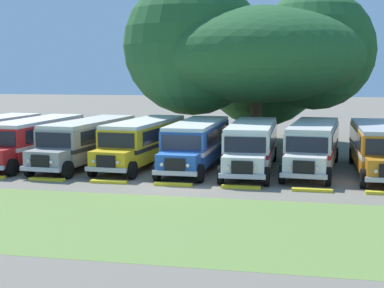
{
  "coord_description": "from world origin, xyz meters",
  "views": [
    {
      "loc": [
        6.88,
        -28.91,
        5.89
      ],
      "look_at": [
        0.0,
        4.35,
        1.6
      ],
      "focal_mm": 53.7,
      "sensor_mm": 36.0,
      "label": 1
    }
  ],
  "objects_px": {
    "parked_bus_slot_4": "(197,142)",
    "parked_bus_slot_7": "(378,146)",
    "parked_bus_slot_6": "(313,144)",
    "parked_bus_slot_2": "(88,140)",
    "parked_bus_slot_1": "(36,138)",
    "broad_shade_tree": "(254,55)",
    "parked_bus_slot_5": "(252,144)",
    "parked_bus_slot_3": "(144,140)"
  },
  "relations": [
    {
      "from": "broad_shade_tree",
      "to": "parked_bus_slot_5",
      "type": "bearing_deg",
      "value": -84.58
    },
    {
      "from": "parked_bus_slot_6",
      "to": "parked_bus_slot_3",
      "type": "bearing_deg",
      "value": -84.03
    },
    {
      "from": "parked_bus_slot_4",
      "to": "parked_bus_slot_6",
      "type": "height_order",
      "value": "same"
    },
    {
      "from": "parked_bus_slot_1",
      "to": "parked_bus_slot_3",
      "type": "bearing_deg",
      "value": 96.35
    },
    {
      "from": "parked_bus_slot_4",
      "to": "parked_bus_slot_5",
      "type": "distance_m",
      "value": 3.42
    },
    {
      "from": "parked_bus_slot_1",
      "to": "parked_bus_slot_3",
      "type": "relative_size",
      "value": 0.99
    },
    {
      "from": "parked_bus_slot_4",
      "to": "parked_bus_slot_5",
      "type": "relative_size",
      "value": 1.0
    },
    {
      "from": "parked_bus_slot_4",
      "to": "parked_bus_slot_6",
      "type": "bearing_deg",
      "value": 94.33
    },
    {
      "from": "parked_bus_slot_1",
      "to": "parked_bus_slot_6",
      "type": "relative_size",
      "value": 0.99
    },
    {
      "from": "parked_bus_slot_4",
      "to": "parked_bus_slot_7",
      "type": "bearing_deg",
      "value": 91.69
    },
    {
      "from": "parked_bus_slot_7",
      "to": "broad_shade_tree",
      "type": "bearing_deg",
      "value": -140.58
    },
    {
      "from": "parked_bus_slot_1",
      "to": "parked_bus_slot_2",
      "type": "xyz_separation_m",
      "value": [
        3.65,
        -0.05,
        0.0
      ]
    },
    {
      "from": "parked_bus_slot_7",
      "to": "broad_shade_tree",
      "type": "xyz_separation_m",
      "value": [
        -8.31,
        10.03,
        5.58
      ]
    },
    {
      "from": "parked_bus_slot_6",
      "to": "broad_shade_tree",
      "type": "distance_m",
      "value": 12.18
    },
    {
      "from": "broad_shade_tree",
      "to": "parked_bus_slot_2",
      "type": "bearing_deg",
      "value": -131.67
    },
    {
      "from": "parked_bus_slot_1",
      "to": "parked_bus_slot_3",
      "type": "height_order",
      "value": "same"
    },
    {
      "from": "parked_bus_slot_4",
      "to": "parked_bus_slot_6",
      "type": "xyz_separation_m",
      "value": [
        7.05,
        0.49,
        0.0
      ]
    },
    {
      "from": "parked_bus_slot_1",
      "to": "parked_bus_slot_5",
      "type": "distance_m",
      "value": 14.08
    },
    {
      "from": "parked_bus_slot_1",
      "to": "parked_bus_slot_7",
      "type": "relative_size",
      "value": 1.0
    },
    {
      "from": "parked_bus_slot_2",
      "to": "parked_bus_slot_3",
      "type": "height_order",
      "value": "same"
    },
    {
      "from": "parked_bus_slot_7",
      "to": "parked_bus_slot_6",
      "type": "bearing_deg",
      "value": -93.98
    },
    {
      "from": "parked_bus_slot_1",
      "to": "parked_bus_slot_6",
      "type": "height_order",
      "value": "same"
    },
    {
      "from": "parked_bus_slot_2",
      "to": "broad_shade_tree",
      "type": "relative_size",
      "value": 0.58
    },
    {
      "from": "parked_bus_slot_1",
      "to": "parked_bus_slot_7",
      "type": "bearing_deg",
      "value": 93.25
    },
    {
      "from": "parked_bus_slot_2",
      "to": "parked_bus_slot_6",
      "type": "bearing_deg",
      "value": 98.19
    },
    {
      "from": "parked_bus_slot_6",
      "to": "parked_bus_slot_7",
      "type": "relative_size",
      "value": 1.01
    },
    {
      "from": "parked_bus_slot_6",
      "to": "parked_bus_slot_7",
      "type": "distance_m",
      "value": 3.69
    },
    {
      "from": "parked_bus_slot_1",
      "to": "parked_bus_slot_6",
      "type": "xyz_separation_m",
      "value": [
        17.71,
        0.76,
        0.0
      ]
    },
    {
      "from": "parked_bus_slot_5",
      "to": "parked_bus_slot_4",
      "type": "bearing_deg",
      "value": -94.01
    },
    {
      "from": "parked_bus_slot_1",
      "to": "parked_bus_slot_7",
      "type": "distance_m",
      "value": 21.4
    },
    {
      "from": "parked_bus_slot_3",
      "to": "broad_shade_tree",
      "type": "distance_m",
      "value": 12.89
    },
    {
      "from": "parked_bus_slot_3",
      "to": "parked_bus_slot_6",
      "type": "relative_size",
      "value": 1.0
    },
    {
      "from": "parked_bus_slot_2",
      "to": "parked_bus_slot_4",
      "type": "height_order",
      "value": "same"
    },
    {
      "from": "parked_bus_slot_2",
      "to": "broad_shade_tree",
      "type": "xyz_separation_m",
      "value": [
        9.43,
        10.6,
        5.58
      ]
    },
    {
      "from": "parked_bus_slot_2",
      "to": "parked_bus_slot_5",
      "type": "xyz_separation_m",
      "value": [
        10.42,
        0.14,
        0.0
      ]
    },
    {
      "from": "parked_bus_slot_6",
      "to": "parked_bus_slot_2",
      "type": "bearing_deg",
      "value": -81.83
    },
    {
      "from": "parked_bus_slot_3",
      "to": "parked_bus_slot_4",
      "type": "bearing_deg",
      "value": 89.75
    },
    {
      "from": "parked_bus_slot_1",
      "to": "parked_bus_slot_6",
      "type": "distance_m",
      "value": 17.73
    },
    {
      "from": "parked_bus_slot_4",
      "to": "parked_bus_slot_7",
      "type": "relative_size",
      "value": 1.0
    },
    {
      "from": "parked_bus_slot_1",
      "to": "broad_shade_tree",
      "type": "bearing_deg",
      "value": 130.73
    },
    {
      "from": "parked_bus_slot_2",
      "to": "broad_shade_tree",
      "type": "height_order",
      "value": "broad_shade_tree"
    },
    {
      "from": "parked_bus_slot_2",
      "to": "parked_bus_slot_5",
      "type": "relative_size",
      "value": 1.01
    }
  ]
}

